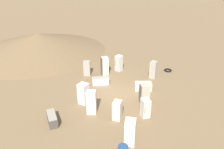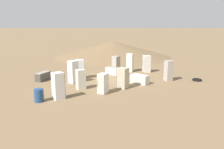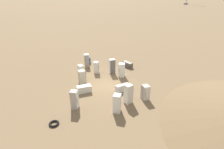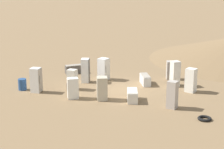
% 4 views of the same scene
% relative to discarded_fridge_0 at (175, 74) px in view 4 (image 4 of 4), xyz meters
% --- Properties ---
extents(ground_plane, '(1000.00, 1000.00, 0.00)m').
position_rel_discarded_fridge_0_xyz_m(ground_plane, '(-3.71, 1.59, -0.94)').
color(ground_plane, brown).
extents(discarded_fridge_0, '(0.75, 0.83, 1.88)m').
position_rel_discarded_fridge_0_xyz_m(discarded_fridge_0, '(0.00, 0.00, 0.00)').
color(discarded_fridge_0, beige).
rests_on(discarded_fridge_0, ground_plane).
extents(discarded_fridge_1, '(0.91, 0.93, 1.71)m').
position_rel_discarded_fridge_0_xyz_m(discarded_fridge_1, '(-3.22, 4.52, -0.08)').
color(discarded_fridge_1, white).
rests_on(discarded_fridge_1, ground_plane).
extents(discarded_fridge_2, '(1.25, 1.61, 0.72)m').
position_rel_discarded_fridge_0_xyz_m(discarded_fridge_2, '(-1.48, 1.61, -0.58)').
color(discarded_fridge_2, silver).
rests_on(discarded_fridge_2, ground_plane).
extents(discarded_fridge_3, '(0.94, 0.97, 1.56)m').
position_rel_discarded_fridge_0_xyz_m(discarded_fridge_3, '(-6.14, 0.70, -0.16)').
color(discarded_fridge_3, '#B2A88E').
rests_on(discarded_fridge_3, ground_plane).
extents(discarded_fridge_4, '(0.90, 0.91, 1.84)m').
position_rel_discarded_fridge_0_xyz_m(discarded_fridge_4, '(-4.73, 4.80, -0.02)').
color(discarded_fridge_4, white).
rests_on(discarded_fridge_4, ground_plane).
extents(discarded_fridge_5, '(0.82, 0.82, 1.47)m').
position_rel_discarded_fridge_0_xyz_m(discarded_fridge_5, '(-6.50, 3.83, -0.20)').
color(discarded_fridge_5, beige).
rests_on(discarded_fridge_5, ground_plane).
extents(discarded_fridge_6, '(0.75, 0.82, 1.70)m').
position_rel_discarded_fridge_0_xyz_m(discarded_fridge_6, '(-0.19, -1.70, -0.09)').
color(discarded_fridge_6, silver).
rests_on(discarded_fridge_6, ground_plane).
extents(discarded_fridge_7, '(0.91, 0.92, 1.75)m').
position_rel_discarded_fridge_0_xyz_m(discarded_fridge_7, '(-8.85, 4.82, -0.07)').
color(discarded_fridge_7, white).
rests_on(discarded_fridge_7, ground_plane).
extents(discarded_fridge_8, '(0.76, 0.74, 1.74)m').
position_rel_discarded_fridge_0_xyz_m(discarded_fridge_8, '(-3.61, -3.22, -0.07)').
color(discarded_fridge_8, '#A89E93').
rests_on(discarded_fridge_8, ground_plane).
extents(discarded_fridge_9, '(0.87, 0.78, 1.41)m').
position_rel_discarded_fridge_0_xyz_m(discarded_fridge_9, '(-7.54, 2.08, -0.23)').
color(discarded_fridge_9, silver).
rests_on(discarded_fridge_9, ground_plane).
extents(discarded_fridge_10, '(0.96, 0.94, 1.45)m').
position_rel_discarded_fridge_0_xyz_m(discarded_fridge_10, '(1.09, 1.43, -0.22)').
color(discarded_fridge_10, '#A89E93').
rests_on(discarded_fridge_10, ground_plane).
extents(discarded_fridge_11, '(1.61, 0.97, 0.70)m').
position_rel_discarded_fridge_0_xyz_m(discarded_fridge_11, '(-4.01, 7.61, -0.59)').
color(discarded_fridge_11, '#4C4742').
rests_on(discarded_fridge_11, ground_plane).
extents(discarded_fridge_12, '(1.43, 1.56, 0.73)m').
position_rel_discarded_fridge_0_xyz_m(discarded_fridge_12, '(-4.69, -0.70, -0.58)').
color(discarded_fridge_12, beige).
rests_on(discarded_fridge_12, ground_plane).
extents(scrap_tire, '(0.80, 0.80, 0.16)m').
position_rel_discarded_fridge_0_xyz_m(scrap_tire, '(-3.53, -5.71, -0.86)').
color(scrap_tire, black).
rests_on(scrap_tire, ground_plane).
extents(rusty_barrel, '(0.58, 0.58, 0.81)m').
position_rel_discarded_fridge_0_xyz_m(rusty_barrel, '(-9.43, 5.89, -0.53)').
color(rusty_barrel, navy).
rests_on(rusty_barrel, ground_plane).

